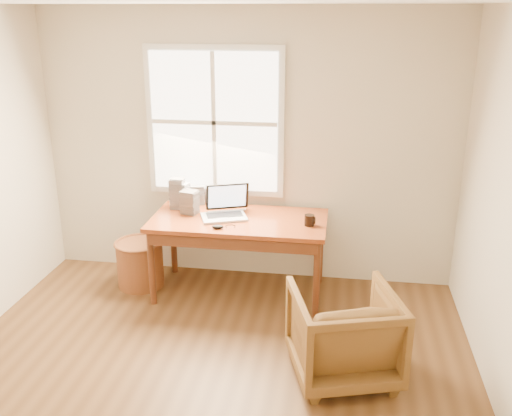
{
  "coord_description": "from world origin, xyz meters",
  "views": [
    {
      "loc": [
        0.9,
        -3.0,
        2.56
      ],
      "look_at": [
        0.18,
        1.65,
        0.91
      ],
      "focal_mm": 40.0,
      "sensor_mm": 36.0,
      "label": 1
    }
  ],
  "objects": [
    {
      "name": "coffee_mug",
      "position": [
        0.65,
        1.72,
        0.8
      ],
      "size": [
        0.09,
        0.09,
        0.1
      ],
      "primitive_type": "cylinder",
      "rotation": [
        0.0,
        0.0,
        -0.03
      ],
      "color": "black",
      "rests_on": "desk"
    },
    {
      "name": "desk",
      "position": [
        0.0,
        1.8,
        0.73
      ],
      "size": [
        1.6,
        0.8,
        0.04
      ],
      "primitive_type": "cube",
      "color": "brown",
      "rests_on": "room_shell"
    },
    {
      "name": "cd_stack_a",
      "position": [
        -0.59,
        2.01,
        0.88
      ],
      "size": [
        0.15,
        0.14,
        0.25
      ],
      "primitive_type": "cube",
      "rotation": [
        0.0,
        0.0,
        -0.23
      ],
      "color": "silver",
      "rests_on": "desk"
    },
    {
      "name": "laptop",
      "position": [
        -0.14,
        1.79,
        0.9
      ],
      "size": [
        0.52,
        0.53,
        0.3
      ],
      "primitive_type": null,
      "rotation": [
        0.0,
        0.0,
        0.37
      ],
      "color": "silver",
      "rests_on": "desk"
    },
    {
      "name": "mouse",
      "position": [
        -0.14,
        1.52,
        0.77
      ],
      "size": [
        0.11,
        0.07,
        0.03
      ],
      "primitive_type": "ellipsoid",
      "rotation": [
        0.0,
        0.0,
        0.13
      ],
      "color": "black",
      "rests_on": "desk"
    },
    {
      "name": "cd_stack_b",
      "position": [
        -0.48,
        1.87,
        0.86
      ],
      "size": [
        0.17,
        0.16,
        0.22
      ],
      "primitive_type": "cube",
      "rotation": [
        0.0,
        0.0,
        -0.24
      ],
      "color": "#27272C",
      "rests_on": "desk"
    },
    {
      "name": "wicker_stool",
      "position": [
        -0.98,
        1.8,
        0.22
      ],
      "size": [
        0.58,
        0.58,
        0.44
      ],
      "primitive_type": "cylinder",
      "rotation": [
        0.0,
        0.0,
        -0.41
      ],
      "color": "brown",
      "rests_on": "room_shell"
    },
    {
      "name": "cd_stack_d",
      "position": [
        -0.49,
        2.16,
        0.85
      ],
      "size": [
        0.18,
        0.17,
        0.19
      ],
      "primitive_type": "cube",
      "rotation": [
        0.0,
        0.0,
        0.22
      ],
      "color": "#A8ADB4",
      "rests_on": "desk"
    },
    {
      "name": "cd_stack_c",
      "position": [
        -0.63,
        1.99,
        0.9
      ],
      "size": [
        0.13,
        0.12,
        0.3
      ],
      "primitive_type": "cube",
      "rotation": [
        0.0,
        0.0,
        0.01
      ],
      "color": "#9896A3",
      "rests_on": "desk"
    },
    {
      "name": "armchair",
      "position": [
        0.98,
        0.64,
        0.34
      ],
      "size": [
        0.91,
        0.92,
        0.68
      ],
      "primitive_type": "imported",
      "rotation": [
        0.0,
        0.0,
        3.43
      ],
      "color": "brown",
      "rests_on": "room_shell"
    },
    {
      "name": "room_shell",
      "position": [
        -0.02,
        0.16,
        1.32
      ],
      "size": [
        4.04,
        4.54,
        2.64
      ],
      "color": "brown",
      "rests_on": "ground"
    }
  ]
}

